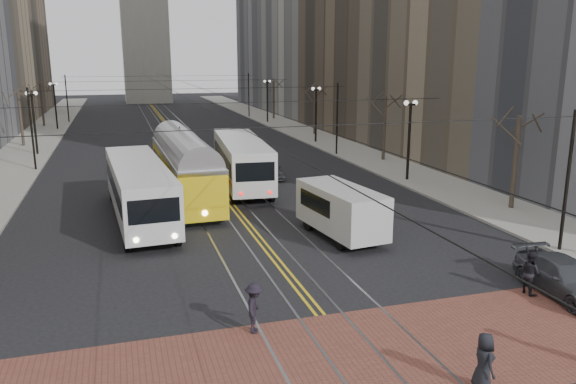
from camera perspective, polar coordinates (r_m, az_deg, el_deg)
ground at (r=21.02m, az=2.40°, el=-11.31°), size 260.00×260.00×0.00m
sidewalk_left at (r=64.18m, az=-24.51°, el=4.42°), size 5.00×140.00×0.15m
sidewalk_right at (r=67.09m, az=1.85°, el=5.96°), size 5.00×140.00×0.15m
crosswalk_band at (r=17.71m, az=6.84°, el=-16.41°), size 25.00×6.00×0.01m
streetcar_rails at (r=63.93m, az=-11.05°, el=5.29°), size 4.80×130.00×0.02m
centre_lines at (r=63.93m, az=-11.05°, el=5.29°), size 0.42×130.00×0.01m
lamp_posts at (r=47.56m, az=-9.10°, el=6.03°), size 27.60×57.20×5.60m
street_trees at (r=53.96m, az=-10.07°, el=6.85°), size 31.68×53.28×5.60m
trolley_wires at (r=53.45m, az=-10.06°, el=7.84°), size 25.96×120.00×6.60m
transit_bus at (r=32.09m, az=-14.89°, el=0.04°), size 3.50×13.00×3.21m
streetcar at (r=36.34m, az=-10.45°, el=1.90°), size 2.99×14.21×3.33m
rear_bus at (r=39.72m, az=-4.75°, el=3.03°), size 3.78×12.81×3.29m
cargo_van at (r=28.13m, az=5.39°, el=-2.11°), size 2.96×6.04×2.57m
sedan_grey at (r=42.16m, az=-2.00°, el=2.36°), size 1.73×4.15×1.40m
sedan_parked at (r=23.94m, az=26.36°, el=-7.82°), size 2.27×4.85×1.37m
pedestrian_a at (r=16.63m, az=19.28°, el=-15.97°), size 0.60×0.85×1.65m
pedestrian_c at (r=23.45m, az=23.38°, el=-7.53°), size 0.67×0.84×1.66m
pedestrian_d at (r=18.71m, az=-3.41°, el=-11.66°), size 0.95×1.25×1.70m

